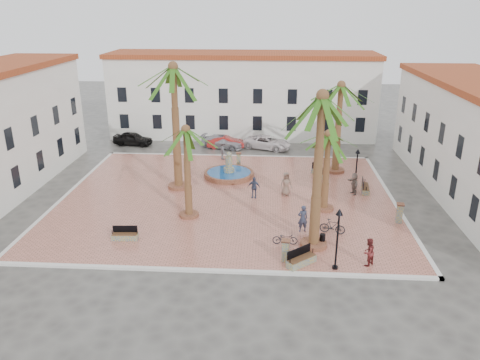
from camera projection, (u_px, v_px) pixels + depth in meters
The scene contains 35 objects.
ground at pixel (228, 198), 37.26m from camera, with size 120.00×120.00×0.00m, color #56544F.
plaza at pixel (227, 198), 37.23m from camera, with size 26.00×22.00×0.15m, color #C67461.
kerb_n at pixel (237, 156), 47.52m from camera, with size 26.30×0.30×0.16m, color silver.
kerb_s at pixel (211, 271), 26.95m from camera, with size 26.30×0.30×0.16m, color silver.
kerb_e at pixel (393, 202), 36.45m from camera, with size 0.30×22.30×0.16m, color silver.
kerb_w at pixel (68, 194), 38.01m from camera, with size 0.30×22.30×0.16m, color silver.
building_north at pixel (242, 94), 54.29m from camera, with size 30.40×7.40×9.50m.
fountain at pixel (229, 173), 41.53m from camera, with size 4.41×4.41×2.28m.
palm_nw at pixel (174, 80), 36.00m from camera, with size 5.82×5.82×10.33m.
palm_sw at pixel (186, 140), 31.84m from camera, with size 4.59×4.59×6.76m.
palm_s at pixel (321, 113), 26.62m from camera, with size 5.53×5.53×9.91m.
palm_e at pixel (328, 144), 33.17m from camera, with size 4.62×4.62×6.12m.
palm_ne at pixel (341, 96), 40.44m from camera, with size 5.54×5.54×8.27m.
bench_s at pixel (125, 236), 30.34m from camera, with size 1.73×0.63×0.90m.
bench_se at pixel (301, 260), 27.36m from camera, with size 1.86×1.73×1.03m.
bench_e at pixel (365, 188), 38.19m from camera, with size 0.81×1.96×1.00m.
bench_ne at pixel (320, 173), 41.64m from camera, with size 1.44×2.08×1.06m.
lamppost_s at pixel (338, 229), 26.16m from camera, with size 0.41×0.41×3.79m.
lamppost_e at pixel (357, 163), 37.31m from camera, with size 0.40×0.40×3.67m.
bollard_se at pixel (286, 250), 27.62m from camera, with size 0.58×0.58×1.39m.
bollard_n at pixel (239, 159), 44.07m from camera, with size 0.53×0.53×1.33m.
bollard_e at pixel (399, 213), 32.56m from camera, with size 0.58×0.58×1.42m.
litter_bin at pixel (322, 239), 29.70m from camera, with size 0.36×0.36×0.71m, color black.
cyclist_a at pixel (303, 218), 31.18m from camera, with size 0.69×0.45×1.90m, color #2C3247.
bicycle_a at pixel (285, 238), 29.66m from camera, with size 0.56×1.60×0.84m, color black.
cyclist_b at pixel (368, 252), 27.13m from camera, with size 0.83×0.65×1.71m, color maroon.
bicycle_b at pixel (332, 226), 31.06m from camera, with size 0.48×1.70×1.02m, color black.
pedestrian_fountain_a at pixel (286, 184), 37.20m from camera, with size 0.94×0.61×1.92m, color #7B5F50.
pedestrian_fountain_b at pixel (254, 187), 36.78m from camera, with size 1.00×0.42×1.71m, color #3C4662.
pedestrian_north at pixel (223, 150), 45.98m from camera, with size 1.24×0.72×1.93m, color #54545B.
pedestrian_east at pixel (354, 184), 37.49m from camera, with size 1.65×0.52×1.77m, color #77675E.
car_black at pixel (133, 139), 51.33m from camera, with size 1.72×4.27×1.45m, color black.
car_red at pixel (226, 142), 50.33m from camera, with size 1.38×3.97×1.31m, color #A82421.
car_silver at pixel (222, 142), 50.31m from camera, with size 1.89×4.65×1.35m, color #B0AFB8.
car_white at pixel (267, 142), 50.03m from camera, with size 2.32×5.03×1.40m, color white.
Camera 1 is at (3.19, -34.26, 14.41)m, focal length 35.00 mm.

